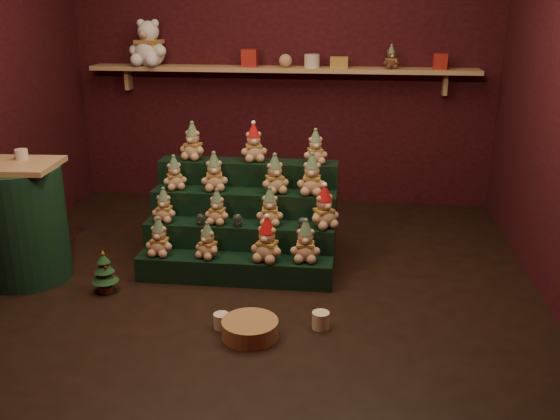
# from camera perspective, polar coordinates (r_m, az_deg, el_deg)

# --- Properties ---
(ground) EXTENTS (4.00, 4.00, 0.00)m
(ground) POSITION_cam_1_polar(r_m,az_deg,el_deg) (4.46, -2.71, -6.80)
(ground) COLOR black
(ground) RESTS_ON ground
(back_wall) EXTENTS (4.00, 0.10, 2.80)m
(back_wall) POSITION_cam_1_polar(r_m,az_deg,el_deg) (6.07, 0.32, 13.86)
(back_wall) COLOR black
(back_wall) RESTS_ON ground
(front_wall) EXTENTS (4.00, 0.10, 2.80)m
(front_wall) POSITION_cam_1_polar(r_m,az_deg,el_deg) (2.10, -12.46, 3.77)
(front_wall) COLOR black
(front_wall) RESTS_ON ground
(back_shelf) EXTENTS (3.60, 0.26, 0.24)m
(back_shelf) POSITION_cam_1_polar(r_m,az_deg,el_deg) (5.91, 0.12, 12.69)
(back_shelf) COLOR tan
(back_shelf) RESTS_ON ground
(riser_tier_front) EXTENTS (1.40, 0.22, 0.18)m
(riser_tier_front) POSITION_cam_1_polar(r_m,az_deg,el_deg) (4.48, -4.19, -5.44)
(riser_tier_front) COLOR black
(riser_tier_front) RESTS_ON ground
(riser_tier_midfront) EXTENTS (1.40, 0.22, 0.36)m
(riser_tier_midfront) POSITION_cam_1_polar(r_m,az_deg,el_deg) (4.64, -3.71, -3.32)
(riser_tier_midfront) COLOR black
(riser_tier_midfront) RESTS_ON ground
(riser_tier_midback) EXTENTS (1.40, 0.22, 0.54)m
(riser_tier_midback) POSITION_cam_1_polar(r_m,az_deg,el_deg) (4.81, -3.26, -1.34)
(riser_tier_midback) COLOR black
(riser_tier_midback) RESTS_ON ground
(riser_tier_back) EXTENTS (1.40, 0.22, 0.72)m
(riser_tier_back) POSITION_cam_1_polar(r_m,az_deg,el_deg) (4.99, -2.85, 0.49)
(riser_tier_back) COLOR black
(riser_tier_back) RESTS_ON ground
(teddy_0) EXTENTS (0.20, 0.18, 0.27)m
(teddy_0) POSITION_cam_1_polar(r_m,az_deg,el_deg) (4.52, -10.99, -2.44)
(teddy_0) COLOR tan
(teddy_0) RESTS_ON riser_tier_front
(teddy_1) EXTENTS (0.23, 0.23, 0.26)m
(teddy_1) POSITION_cam_1_polar(r_m,az_deg,el_deg) (4.42, -6.64, -2.78)
(teddy_1) COLOR tan
(teddy_1) RESTS_ON riser_tier_front
(teddy_2) EXTENTS (0.27, 0.25, 0.31)m
(teddy_2) POSITION_cam_1_polar(r_m,az_deg,el_deg) (4.33, -1.19, -2.71)
(teddy_2) COLOR tan
(teddy_2) RESTS_ON riser_tier_front
(teddy_3) EXTENTS (0.22, 0.20, 0.29)m
(teddy_3) POSITION_cam_1_polar(r_m,az_deg,el_deg) (4.34, 2.34, -2.83)
(teddy_3) COLOR tan
(teddy_3) RESTS_ON riser_tier_front
(teddy_4) EXTENTS (0.18, 0.16, 0.25)m
(teddy_4) POSITION_cam_1_polar(r_m,az_deg,el_deg) (4.65, -10.56, 0.44)
(teddy_4) COLOR tan
(teddy_4) RESTS_ON riser_tier_midfront
(teddy_5) EXTENTS (0.20, 0.18, 0.25)m
(teddy_5) POSITION_cam_1_polar(r_m,az_deg,el_deg) (4.56, -5.77, 0.28)
(teddy_5) COLOR tan
(teddy_5) RESTS_ON riser_tier_midfront
(teddy_6) EXTENTS (0.21, 0.20, 0.27)m
(teddy_6) POSITION_cam_1_polar(r_m,az_deg,el_deg) (4.50, -0.94, 0.31)
(teddy_6) COLOR tan
(teddy_6) RESTS_ON riser_tier_midfront
(teddy_7) EXTENTS (0.29, 0.28, 0.30)m
(teddy_7) POSITION_cam_1_polar(r_m,az_deg,el_deg) (4.46, 4.06, 0.28)
(teddy_7) COLOR tan
(teddy_7) RESTS_ON riser_tier_midfront
(teddy_8) EXTENTS (0.23, 0.23, 0.25)m
(teddy_8) POSITION_cam_1_polar(r_m,az_deg,el_deg) (4.81, -9.64, 3.38)
(teddy_8) COLOR tan
(teddy_8) RESTS_ON riser_tier_midback
(teddy_9) EXTENTS (0.24, 0.22, 0.28)m
(teddy_9) POSITION_cam_1_polar(r_m,az_deg,el_deg) (4.74, -6.03, 3.50)
(teddy_9) COLOR tan
(teddy_9) RESTS_ON riser_tier_midback
(teddy_10) EXTENTS (0.27, 0.26, 0.29)m
(teddy_10) POSITION_cam_1_polar(r_m,az_deg,el_deg) (4.64, -0.48, 3.31)
(teddy_10) COLOR tan
(teddy_10) RESTS_ON riser_tier_midback
(teddy_11) EXTENTS (0.22, 0.20, 0.30)m
(teddy_11) POSITION_cam_1_polar(r_m,az_deg,el_deg) (4.61, 2.94, 3.27)
(teddy_11) COLOR tan
(teddy_11) RESTS_ON riser_tier_midback
(teddy_12) EXTENTS (0.24, 0.23, 0.29)m
(teddy_12) POSITION_cam_1_polar(r_m,az_deg,el_deg) (4.95, -7.99, 6.24)
(teddy_12) COLOR tan
(teddy_12) RESTS_ON riser_tier_back
(teddy_13) EXTENTS (0.25, 0.24, 0.29)m
(teddy_13) POSITION_cam_1_polar(r_m,az_deg,el_deg) (4.86, -2.42, 6.17)
(teddy_13) COLOR tan
(teddy_13) RESTS_ON riser_tier_back
(teddy_14) EXTENTS (0.22, 0.21, 0.26)m
(teddy_14) POSITION_cam_1_polar(r_m,az_deg,el_deg) (4.78, 3.25, 5.78)
(teddy_14) COLOR tan
(teddy_14) RESTS_ON riser_tier_back
(snow_globe_a) EXTENTS (0.06, 0.06, 0.08)m
(snow_globe_a) POSITION_cam_1_polar(r_m,az_deg,el_deg) (4.56, -7.27, -0.84)
(snow_globe_a) COLOR black
(snow_globe_a) RESTS_ON riser_tier_midfront
(snow_globe_b) EXTENTS (0.07, 0.07, 0.09)m
(snow_globe_b) POSITION_cam_1_polar(r_m,az_deg,el_deg) (4.51, -3.91, -0.93)
(snow_globe_b) COLOR black
(snow_globe_b) RESTS_ON riser_tier_midfront
(snow_globe_c) EXTENTS (0.06, 0.06, 0.09)m
(snow_globe_c) POSITION_cam_1_polar(r_m,az_deg,el_deg) (4.45, 2.04, -1.21)
(snow_globe_c) COLOR black
(snow_globe_c) RESTS_ON riser_tier_midfront
(side_table) EXTENTS (0.60, 0.60, 0.86)m
(side_table) POSITION_cam_1_polar(r_m,az_deg,el_deg) (4.76, -22.44, -1.06)
(side_table) COLOR tan
(side_table) RESTS_ON ground
(table_ornament) EXTENTS (0.09, 0.09, 0.07)m
(table_ornament) POSITION_cam_1_polar(r_m,az_deg,el_deg) (4.72, -22.57, 4.73)
(table_ornament) COLOR beige
(table_ornament) RESTS_ON side_table
(mini_christmas_tree) EXTENTS (0.18, 0.18, 0.31)m
(mini_christmas_tree) POSITION_cam_1_polar(r_m,az_deg,el_deg) (4.45, -15.75, -5.45)
(mini_christmas_tree) COLOR #4C2A1B
(mini_christmas_tree) RESTS_ON ground
(mug_left) EXTENTS (0.10, 0.10, 0.10)m
(mug_left) POSITION_cam_1_polar(r_m,az_deg,el_deg) (3.90, -5.37, -10.07)
(mug_left) COLOR beige
(mug_left) RESTS_ON ground
(mug_right) EXTENTS (0.11, 0.11, 0.11)m
(mug_right) POSITION_cam_1_polar(r_m,az_deg,el_deg) (3.89, 3.74, -10.03)
(mug_right) COLOR beige
(mug_right) RESTS_ON ground
(wicker_basket) EXTENTS (0.44, 0.44, 0.11)m
(wicker_basket) POSITION_cam_1_polar(r_m,az_deg,el_deg) (3.80, -2.76, -10.78)
(wicker_basket) COLOR #A97244
(wicker_basket) RESTS_ON ground
(white_bear) EXTENTS (0.44, 0.41, 0.53)m
(white_bear) POSITION_cam_1_polar(r_m,az_deg,el_deg) (6.12, -11.92, 15.25)
(white_bear) COLOR white
(white_bear) RESTS_ON back_shelf
(brown_bear) EXTENTS (0.18, 0.17, 0.21)m
(brown_bear) POSITION_cam_1_polar(r_m,az_deg,el_deg) (5.83, 10.12, 13.60)
(brown_bear) COLOR #4D2D19
(brown_bear) RESTS_ON back_shelf
(gift_tin_red_a) EXTENTS (0.14, 0.14, 0.16)m
(gift_tin_red_a) POSITION_cam_1_polar(r_m,az_deg,el_deg) (5.92, -2.79, 13.71)
(gift_tin_red_a) COLOR #AB251A
(gift_tin_red_a) RESTS_ON back_shelf
(gift_tin_cream) EXTENTS (0.14, 0.14, 0.12)m
(gift_tin_cream) POSITION_cam_1_polar(r_m,az_deg,el_deg) (5.85, 2.93, 13.45)
(gift_tin_cream) COLOR beige
(gift_tin_cream) RESTS_ON back_shelf
(gift_tin_red_b) EXTENTS (0.12, 0.12, 0.14)m
(gift_tin_red_b) POSITION_cam_1_polar(r_m,az_deg,el_deg) (5.88, 14.41, 13.03)
(gift_tin_red_b) COLOR #AB251A
(gift_tin_red_b) RESTS_ON back_shelf
(shelf_plush_ball) EXTENTS (0.12, 0.12, 0.12)m
(shelf_plush_ball) POSITION_cam_1_polar(r_m,az_deg,el_deg) (5.87, 0.50, 13.50)
(shelf_plush_ball) COLOR tan
(shelf_plush_ball) RESTS_ON back_shelf
(scarf_gift_box) EXTENTS (0.16, 0.10, 0.10)m
(scarf_gift_box) POSITION_cam_1_polar(r_m,az_deg,el_deg) (5.84, 5.43, 13.29)
(scarf_gift_box) COLOR orange
(scarf_gift_box) RESTS_ON back_shelf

